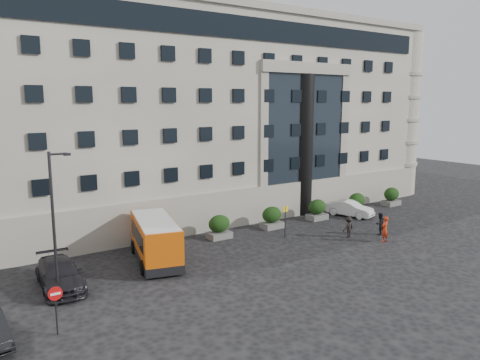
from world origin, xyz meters
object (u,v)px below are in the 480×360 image
at_px(parked_car_c, 60,274).
at_px(pedestrian_a, 385,229).
at_px(bus_stop_sign, 285,216).
at_px(street_lamp, 55,220).
at_px(minibus, 155,238).
at_px(white_taxi, 350,209).
at_px(pedestrian_c, 348,227).
at_px(pedestrian_b, 380,224).
at_px(no_entry_sign, 56,301).
at_px(hedge_d, 317,209).
at_px(hedge_f, 391,196).
at_px(hedge_b, 219,227).
at_px(hedge_c, 272,217).
at_px(hedge_e, 357,202).
at_px(hedge_a, 158,237).

distance_m(parked_car_c, pedestrian_a, 23.02).
distance_m(bus_stop_sign, parked_car_c, 17.03).
bearing_deg(street_lamp, minibus, 21.34).
xyz_separation_m(street_lamp, white_taxi, (26.91, 4.00, -3.65)).
height_order(parked_car_c, pedestrian_c, pedestrian_c).
distance_m(white_taxi, pedestrian_b, 6.21).
bearing_deg(no_entry_sign, hedge_d, 19.76).
distance_m(pedestrian_a, pedestrian_b, 1.96).
height_order(hedge_f, pedestrian_c, hedge_f).
relative_size(hedge_b, no_entry_sign, 0.79).
xyz_separation_m(hedge_c, bus_stop_sign, (-0.90, -2.80, 0.80)).
distance_m(no_entry_sign, white_taxi, 29.11).
distance_m(bus_stop_sign, pedestrian_a, 7.56).
distance_m(hedge_b, pedestrian_b, 12.82).
relative_size(hedge_e, pedestrian_b, 1.03).
distance_m(hedge_d, no_entry_sign, 26.15).
bearing_deg(pedestrian_c, hedge_c, -64.74).
distance_m(pedestrian_a, pedestrian_c, 2.76).
bearing_deg(pedestrian_c, hedge_e, -147.95).
distance_m(hedge_a, minibus, 2.49).
bearing_deg(pedestrian_a, parked_car_c, -17.72).
height_order(pedestrian_b, pedestrian_c, pedestrian_b).
xyz_separation_m(hedge_b, no_entry_sign, (-14.20, -8.84, 0.72)).
height_order(street_lamp, minibus, street_lamp).
bearing_deg(pedestrian_c, pedestrian_b, 155.11).
xyz_separation_m(hedge_e, bus_stop_sign, (-11.30, -2.80, 0.80)).
xyz_separation_m(hedge_e, pedestrian_a, (-5.76, -7.89, 0.06)).
xyz_separation_m(pedestrian_a, pedestrian_b, (1.27, 1.48, -0.10)).
height_order(hedge_f, no_entry_sign, no_entry_sign).
xyz_separation_m(no_entry_sign, pedestrian_b, (25.31, 2.43, -0.76)).
distance_m(pedestrian_b, pedestrian_c, 2.78).
bearing_deg(hedge_d, hedge_c, 180.00).
relative_size(hedge_b, minibus, 0.25).
xyz_separation_m(bus_stop_sign, white_taxi, (9.47, 2.00, -1.01)).
relative_size(hedge_c, pedestrian_b, 1.03).
relative_size(white_taxi, pedestrian_b, 2.44).
bearing_deg(bus_stop_sign, street_lamp, -173.46).
bearing_deg(minibus, parked_car_c, -156.06).
height_order(hedge_c, parked_car_c, hedge_c).
relative_size(street_lamp, parked_car_c, 1.48).
bearing_deg(street_lamp, hedge_c, 14.67).
relative_size(hedge_f, no_entry_sign, 0.79).
bearing_deg(hedge_d, parked_car_c, -172.14).
bearing_deg(no_entry_sign, bus_stop_sign, 18.08).
bearing_deg(hedge_e, hedge_a, 180.00).
height_order(parked_car_c, pedestrian_b, pedestrian_b).
bearing_deg(hedge_b, no_entry_sign, -148.10).
bearing_deg(pedestrian_c, hedge_a, -27.46).
xyz_separation_m(hedge_b, minibus, (-6.31, -2.13, 0.65)).
bearing_deg(pedestrian_c, pedestrian_a, 113.84).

